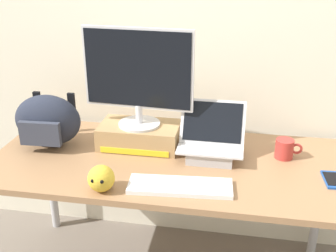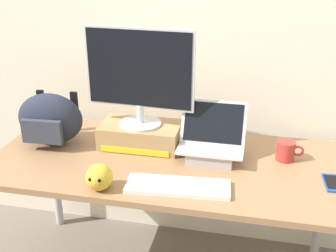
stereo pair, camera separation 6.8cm
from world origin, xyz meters
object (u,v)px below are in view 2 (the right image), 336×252
Objects in this scene: external_keyboard at (178,186)px; plush_toy at (99,177)px; messenger_backpack at (50,119)px; coffee_mug at (286,151)px; desktop_monitor at (139,75)px; toner_box_yellow at (141,135)px; cell_phone at (333,183)px; open_laptop at (211,147)px.

external_keyboard is 3.96× the size of plush_toy.
messenger_backpack is at bearing 136.73° from plush_toy.
coffee_mug is at bearing 34.27° from external_keyboard.
plush_toy is at bearing -46.17° from messenger_backpack.
desktop_monitor is 0.81m from coffee_mug.
desktop_monitor is at bearing 82.99° from plush_toy.
messenger_backpack is (-0.47, -0.07, -0.24)m from desktop_monitor.
toner_box_yellow is 0.46m from plush_toy.
cell_phone is at bearing -44.85° from coffee_mug.
messenger_backpack reaches higher than toner_box_yellow.
desktop_monitor is at bearing 179.24° from coffee_mug.
plush_toy reaches higher than coffee_mug.
toner_box_yellow is at bearing 120.64° from external_keyboard.
desktop_monitor is 1.57× the size of messenger_backpack.
open_laptop is at bearing 66.99° from external_keyboard.
coffee_mug is at bearing -0.09° from messenger_backpack.
coffee_mug is 0.85× the size of cell_phone.
toner_box_yellow is 2.66× the size of cell_phone.
external_keyboard is at bearing -25.92° from messenger_backpack.
desktop_monitor reaches higher than messenger_backpack.
desktop_monitor reaches higher than plush_toy.
external_keyboard is at bearing -168.02° from cell_phone.
plush_toy is (-0.43, -0.39, 0.00)m from open_laptop.
desktop_monitor is 1.22× the size of external_keyboard.
toner_box_yellow is 1.16× the size of messenger_backpack.
messenger_backpack is at bearing -177.20° from coffee_mug.
external_keyboard is at bearing -108.01° from open_laptop.
toner_box_yellow is 0.47m from external_keyboard.
coffee_mug is at bearing 3.27° from desktop_monitor.
desktop_monitor is 4.24× the size of coffee_mug.
plush_toy is (-0.79, -0.45, 0.01)m from coffee_mug.
open_laptop is 0.34m from external_keyboard.
desktop_monitor is 0.60m from external_keyboard.
cell_phone is at bearing 10.70° from external_keyboard.
external_keyboard is at bearing 12.72° from plush_toy.
messenger_backpack reaches higher than open_laptop.
open_laptop is 0.90× the size of messenger_backpack.
plush_toy is at bearing -168.86° from cell_phone.
toner_box_yellow is 0.95m from cell_phone.
cell_phone is at bearing -8.31° from desktop_monitor.
open_laptop reaches higher than cell_phone.
cell_phone is at bearing -8.40° from messenger_backpack.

